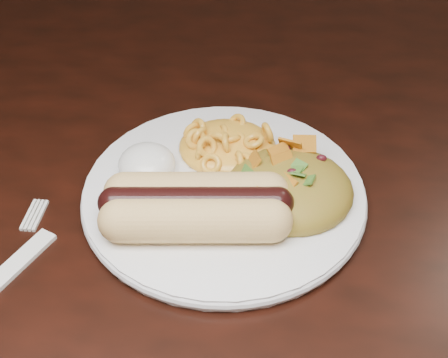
# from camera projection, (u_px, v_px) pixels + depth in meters

# --- Properties ---
(table) EXTENTS (1.60, 0.90, 0.75)m
(table) POSITION_uv_depth(u_px,v_px,m) (190.00, 224.00, 0.64)
(table) COLOR black
(table) RESTS_ON floor
(plate) EXTENTS (0.24, 0.24, 0.01)m
(plate) POSITION_uv_depth(u_px,v_px,m) (224.00, 193.00, 0.53)
(plate) COLOR white
(plate) RESTS_ON table
(hotdog) EXTENTS (0.13, 0.08, 0.03)m
(hotdog) POSITION_uv_depth(u_px,v_px,m) (196.00, 206.00, 0.49)
(hotdog) COLOR #FFD08A
(hotdog) RESTS_ON plate
(mac_and_cheese) EXTENTS (0.10, 0.10, 0.03)m
(mac_and_cheese) POSITION_uv_depth(u_px,v_px,m) (228.00, 136.00, 0.56)
(mac_and_cheese) COLOR #FFA736
(mac_and_cheese) RESTS_ON plate
(sour_cream) EXTENTS (0.05, 0.05, 0.03)m
(sour_cream) POSITION_uv_depth(u_px,v_px,m) (146.00, 158.00, 0.54)
(sour_cream) COLOR white
(sour_cream) RESTS_ON plate
(taco_salad) EXTENTS (0.11, 0.10, 0.05)m
(taco_salad) POSITION_uv_depth(u_px,v_px,m) (290.00, 179.00, 0.51)
(taco_salad) COLOR #C85723
(taco_salad) RESTS_ON plate
(fork) EXTENTS (0.08, 0.16, 0.00)m
(fork) POSITION_uv_depth(u_px,v_px,m) (5.00, 275.00, 0.47)
(fork) COLOR white
(fork) RESTS_ON table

